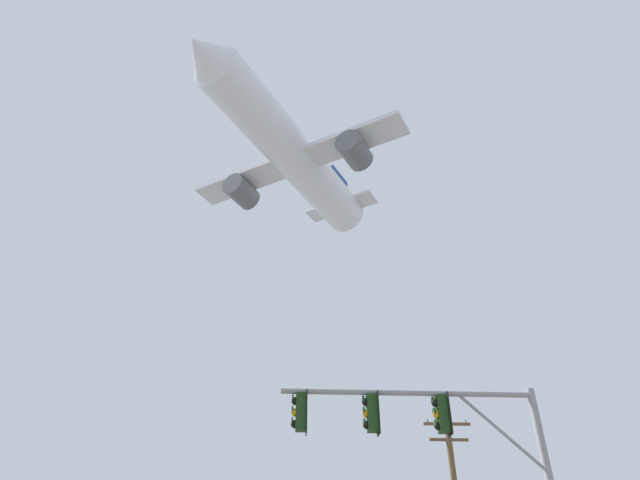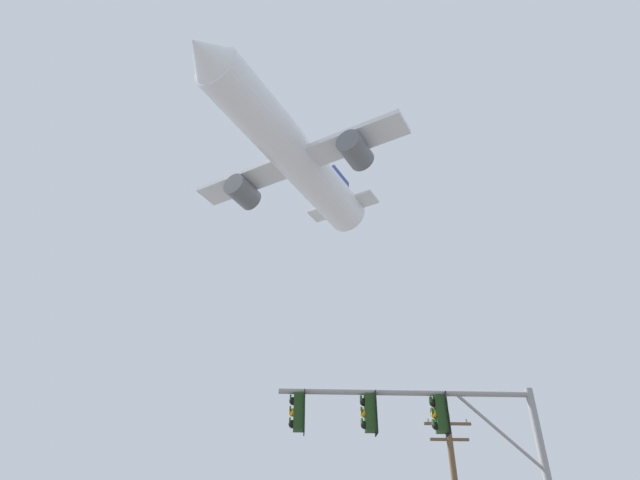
# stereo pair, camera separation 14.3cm
# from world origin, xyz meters

# --- Properties ---
(signal_pole_near) EXTENTS (6.58, 0.49, 5.67)m
(signal_pole_near) POSITION_xyz_m (2.90, 8.93, 4.43)
(signal_pole_near) COLOR gray
(signal_pole_near) RESTS_ON ground
(airplane) EXTENTS (18.44, 23.89, 7.12)m
(airplane) POSITION_xyz_m (-1.36, 29.75, 32.13)
(airplane) COLOR white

